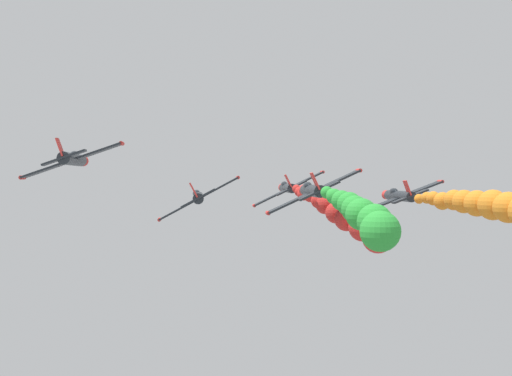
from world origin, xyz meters
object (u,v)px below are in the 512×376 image
at_px(airplane_right_inner, 399,196).
at_px(airplane_left_outer, 312,190).
at_px(airplane_right_outer, 73,159).
at_px(airplane_lead, 287,188).
at_px(airplane_left_inner, 198,197).

height_order(airplane_right_inner, airplane_left_outer, airplane_left_outer).
bearing_deg(airplane_right_outer, airplane_left_outer, 0.17).
xyz_separation_m(airplane_left_outer, airplane_right_outer, (-21.60, -0.06, 2.82)).
distance_m(airplane_lead, airplane_right_inner, 15.45).
relative_size(airplane_left_inner, airplane_left_outer, 1.00).
relative_size(airplane_lead, airplane_right_inner, 1.00).
bearing_deg(airplane_lead, airplane_right_inner, -45.89).
distance_m(airplane_lead, airplane_left_inner, 15.69).
xyz_separation_m(airplane_left_inner, airplane_right_outer, (-11.13, -10.08, 3.69)).
height_order(airplane_left_outer, airplane_right_outer, airplane_right_outer).
height_order(airplane_left_inner, airplane_right_outer, airplane_right_outer).
bearing_deg(airplane_left_inner, airplane_right_outer, -137.83).
bearing_deg(airplane_left_outer, airplane_right_outer, -179.83).
xyz_separation_m(airplane_lead, airplane_left_inner, (-10.71, -11.43, -0.83)).
height_order(airplane_lead, airplane_left_inner, airplane_lead).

